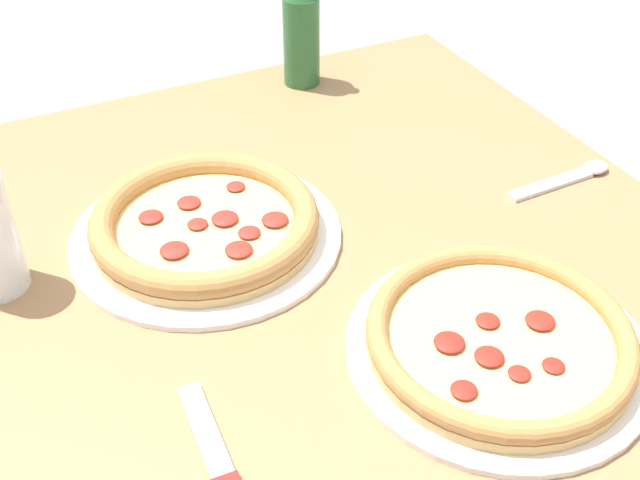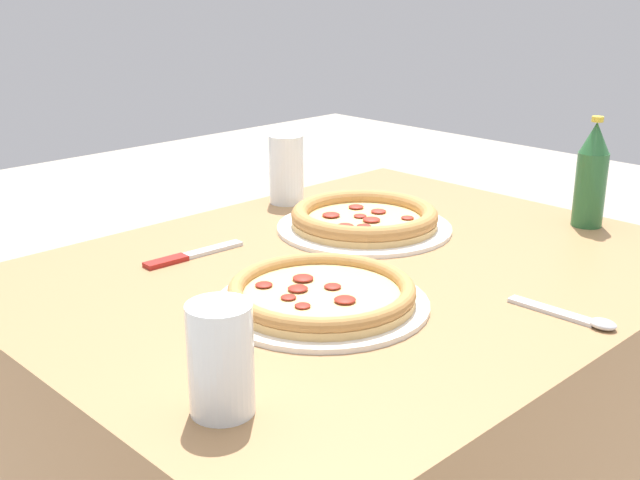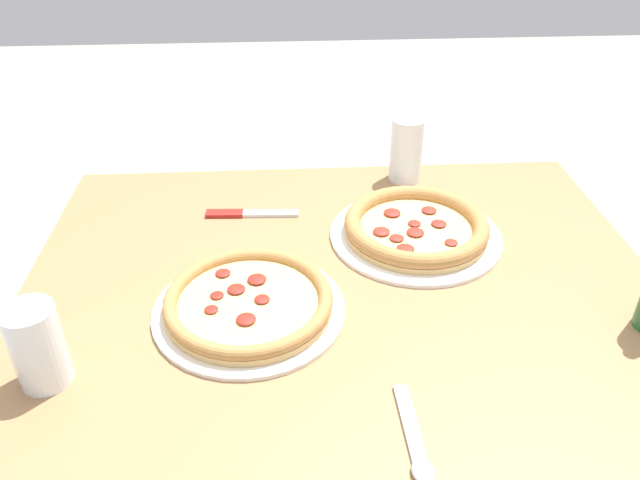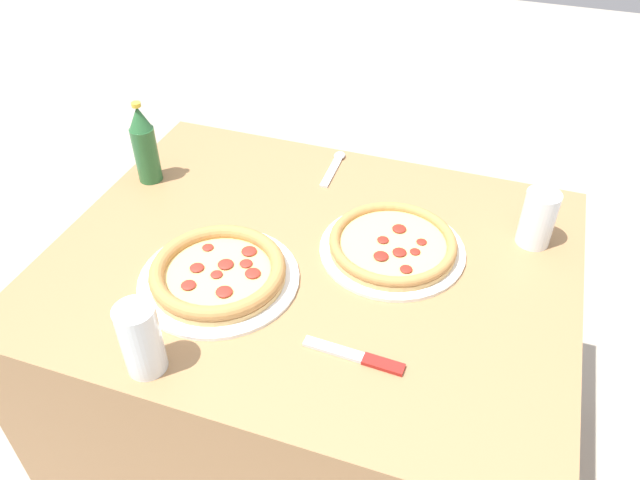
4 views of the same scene
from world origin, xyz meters
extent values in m
cube|color=#997047|center=(0.00, 0.00, 0.35)|extent=(1.12, 0.88, 0.70)
cylinder|color=silver|center=(0.16, 0.08, 0.71)|extent=(0.32, 0.32, 0.01)
cylinder|color=tan|center=(0.16, 0.08, 0.72)|extent=(0.27, 0.27, 0.01)
cylinder|color=#E5C170|center=(0.16, 0.08, 0.72)|extent=(0.24, 0.24, 0.00)
torus|color=#AD7A42|center=(0.16, 0.08, 0.73)|extent=(0.28, 0.28, 0.02)
ellipsoid|color=maroon|center=(0.14, 0.08, 0.73)|extent=(0.03, 0.03, 0.01)
ellipsoid|color=maroon|center=(0.15, 0.02, 0.73)|extent=(0.03, 0.03, 0.01)
ellipsoid|color=maroon|center=(0.22, 0.10, 0.73)|extent=(0.02, 0.02, 0.00)
ellipsoid|color=maroon|center=(0.21, 0.00, 0.73)|extent=(0.03, 0.03, 0.01)
ellipsoid|color=maroon|center=(0.18, 0.05, 0.73)|extent=(0.03, 0.03, 0.01)
ellipsoid|color=maroon|center=(0.16, 0.12, 0.73)|extent=(0.03, 0.03, 0.01)
ellipsoid|color=maroon|center=(0.21, 0.06, 0.73)|extent=(0.02, 0.02, 0.00)
cylinder|color=white|center=(-0.15, -0.13, 0.71)|extent=(0.33, 0.33, 0.01)
cylinder|color=tan|center=(-0.15, -0.13, 0.72)|extent=(0.28, 0.28, 0.01)
cylinder|color=#E5C170|center=(-0.15, -0.13, 0.72)|extent=(0.24, 0.24, 0.00)
torus|color=#AD7A42|center=(-0.15, -0.13, 0.73)|extent=(0.28, 0.28, 0.03)
ellipsoid|color=maroon|center=(-0.11, -0.09, 0.73)|extent=(0.03, 0.03, 0.01)
ellipsoid|color=maroon|center=(-0.15, -0.14, 0.73)|extent=(0.03, 0.03, 0.01)
ellipsoid|color=maroon|center=(-0.20, -0.14, 0.73)|extent=(0.03, 0.03, 0.01)
ellipsoid|color=maroon|center=(-0.15, -0.11, 0.73)|extent=(0.03, 0.03, 0.01)
ellipsoid|color=maroon|center=(-0.12, -0.05, 0.73)|extent=(0.03, 0.03, 0.01)
ellipsoid|color=maroon|center=(-0.21, -0.07, 0.73)|extent=(0.02, 0.02, 0.01)
ellipsoid|color=maroon|center=(-0.19, -0.19, 0.73)|extent=(0.03, 0.03, 0.01)
ellipsoid|color=maroon|center=(-0.12, -0.18, 0.73)|extent=(0.03, 0.03, 0.01)
ellipsoid|color=maroon|center=(-0.09, -0.11, 0.73)|extent=(0.03, 0.03, 0.01)
cylinder|color=white|center=(-0.18, -0.37, 0.78)|extent=(0.07, 0.07, 0.14)
cylinder|color=#935123|center=(-0.18, -0.37, 0.74)|extent=(0.06, 0.06, 0.07)
cylinder|color=white|center=(0.45, 0.21, 0.77)|extent=(0.07, 0.07, 0.13)
cylinder|color=maroon|center=(0.45, 0.21, 0.76)|extent=(0.06, 0.06, 0.10)
cube|color=maroon|center=(0.22, -0.24, 0.71)|extent=(0.08, 0.03, 0.01)
cube|color=silver|center=(0.13, -0.23, 0.71)|extent=(0.12, 0.03, 0.01)
cube|color=silver|center=(-0.06, 0.32, 0.71)|extent=(0.02, 0.13, 0.01)
ellipsoid|color=silver|center=(-0.06, 0.40, 0.71)|extent=(0.03, 0.04, 0.01)
camera|label=1|loc=(0.61, -0.35, 1.31)|focal=45.00mm
camera|label=2|loc=(0.92, 0.85, 1.17)|focal=45.00mm
camera|label=3|loc=(0.09, 0.87, 1.37)|focal=35.00mm
camera|label=4|loc=(0.35, -0.95, 1.59)|focal=35.00mm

